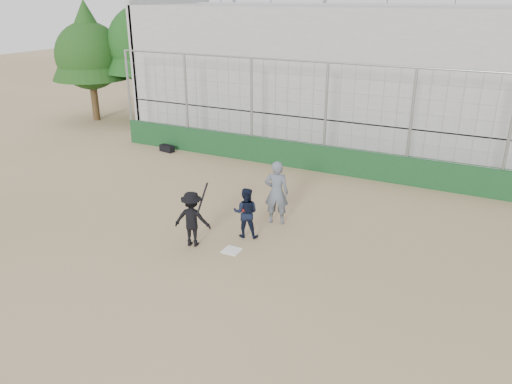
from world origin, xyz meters
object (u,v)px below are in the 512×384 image
at_px(batter_at_plate, 192,219).
at_px(catcher_crouched, 246,220).
at_px(umpire, 276,196).
at_px(equipment_bag, 167,148).

height_order(batter_at_plate, catcher_crouched, batter_at_plate).
relative_size(batter_at_plate, umpire, 0.99).
xyz_separation_m(batter_at_plate, umpire, (1.40, 2.24, 0.09)).
height_order(catcher_crouched, umpire, umpire).
bearing_deg(batter_at_plate, equipment_bag, 130.59).
height_order(batter_at_plate, umpire, umpire).
relative_size(catcher_crouched, equipment_bag, 1.44).
bearing_deg(batter_at_plate, umpire, 58.05).
bearing_deg(umpire, catcher_crouched, 57.05).
relative_size(catcher_crouched, umpire, 0.59).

